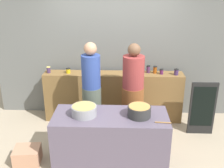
{
  "coord_description": "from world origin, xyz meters",
  "views": [
    {
      "loc": [
        0.14,
        -3.81,
        2.69
      ],
      "look_at": [
        0.0,
        0.35,
        1.05
      ],
      "focal_mm": 43.26,
      "sensor_mm": 36.0,
      "label": 1
    }
  ],
  "objects_px": {
    "preserve_jar_6": "(161,72)",
    "wooden_spoon": "(163,123)",
    "preserve_jar_3": "(131,69)",
    "cook_with_tongs": "(92,95)",
    "preserve_jar_5": "(155,70)",
    "cooking_pot_center": "(139,111)",
    "chalkboard_sign": "(202,109)",
    "bread_crate": "(27,155)",
    "cook_in_cap": "(133,95)",
    "cooking_pot_left": "(84,111)",
    "preserve_jar_2": "(89,71)",
    "preserve_jar_1": "(68,71)",
    "preserve_jar_0": "(49,70)",
    "preserve_jar_4": "(148,69)",
    "preserve_jar_7": "(176,72)"
  },
  "relations": [
    {
      "from": "preserve_jar_6",
      "to": "wooden_spoon",
      "type": "height_order",
      "value": "preserve_jar_6"
    },
    {
      "from": "preserve_jar_3",
      "to": "cook_with_tongs",
      "type": "xyz_separation_m",
      "value": [
        -0.71,
        -0.66,
        -0.26
      ]
    },
    {
      "from": "preserve_jar_3",
      "to": "wooden_spoon",
      "type": "height_order",
      "value": "preserve_jar_3"
    },
    {
      "from": "preserve_jar_5",
      "to": "preserve_jar_6",
      "type": "height_order",
      "value": "preserve_jar_5"
    },
    {
      "from": "wooden_spoon",
      "to": "cook_with_tongs",
      "type": "bearing_deg",
      "value": 138.41
    },
    {
      "from": "cooking_pot_center",
      "to": "chalkboard_sign",
      "type": "xyz_separation_m",
      "value": [
        1.2,
        0.89,
        -0.38
      ]
    },
    {
      "from": "wooden_spoon",
      "to": "bread_crate",
      "type": "xyz_separation_m",
      "value": [
        -2.03,
        0.12,
        -0.69
      ]
    },
    {
      "from": "preserve_jar_3",
      "to": "chalkboard_sign",
      "type": "distance_m",
      "value": 1.48
    },
    {
      "from": "cook_in_cap",
      "to": "cook_with_tongs",
      "type": "bearing_deg",
      "value": -174.77
    },
    {
      "from": "cooking_pot_left",
      "to": "chalkboard_sign",
      "type": "xyz_separation_m",
      "value": [
        2.0,
        0.89,
        -0.38
      ]
    },
    {
      "from": "preserve_jar_2",
      "to": "cook_with_tongs",
      "type": "distance_m",
      "value": 0.65
    },
    {
      "from": "wooden_spoon",
      "to": "cook_with_tongs",
      "type": "distance_m",
      "value": 1.47
    },
    {
      "from": "preserve_jar_3",
      "to": "cooking_pot_left",
      "type": "xyz_separation_m",
      "value": [
        -0.73,
        -1.44,
        -0.16
      ]
    },
    {
      "from": "preserve_jar_6",
      "to": "preserve_jar_3",
      "type": "bearing_deg",
      "value": 175.74
    },
    {
      "from": "cook_with_tongs",
      "to": "preserve_jar_2",
      "type": "bearing_deg",
      "value": 100.56
    },
    {
      "from": "preserve_jar_5",
      "to": "wooden_spoon",
      "type": "distance_m",
      "value": 1.66
    },
    {
      "from": "preserve_jar_1",
      "to": "preserve_jar_2",
      "type": "bearing_deg",
      "value": -2.23
    },
    {
      "from": "preserve_jar_1",
      "to": "cook_in_cap",
      "type": "bearing_deg",
      "value": -23.73
    },
    {
      "from": "preserve_jar_0",
      "to": "preserve_jar_6",
      "type": "height_order",
      "value": "preserve_jar_0"
    },
    {
      "from": "preserve_jar_6",
      "to": "cooking_pot_left",
      "type": "distance_m",
      "value": 1.92
    },
    {
      "from": "preserve_jar_0",
      "to": "chalkboard_sign",
      "type": "distance_m",
      "value": 2.96
    },
    {
      "from": "preserve_jar_4",
      "to": "chalkboard_sign",
      "type": "height_order",
      "value": "preserve_jar_4"
    },
    {
      "from": "preserve_jar_5",
      "to": "preserve_jar_7",
      "type": "height_order",
      "value": "preserve_jar_5"
    },
    {
      "from": "preserve_jar_1",
      "to": "preserve_jar_3",
      "type": "height_order",
      "value": "preserve_jar_3"
    },
    {
      "from": "bread_crate",
      "to": "chalkboard_sign",
      "type": "height_order",
      "value": "chalkboard_sign"
    },
    {
      "from": "wooden_spoon",
      "to": "cook_in_cap",
      "type": "distance_m",
      "value": 1.11
    },
    {
      "from": "preserve_jar_2",
      "to": "wooden_spoon",
      "type": "relative_size",
      "value": 0.45
    },
    {
      "from": "preserve_jar_4",
      "to": "preserve_jar_7",
      "type": "xyz_separation_m",
      "value": [
        0.52,
        -0.11,
        -0.02
      ]
    },
    {
      "from": "preserve_jar_0",
      "to": "cooking_pot_left",
      "type": "relative_size",
      "value": 0.33
    },
    {
      "from": "preserve_jar_6",
      "to": "cook_in_cap",
      "type": "height_order",
      "value": "cook_in_cap"
    },
    {
      "from": "preserve_jar_7",
      "to": "cooking_pot_left",
      "type": "bearing_deg",
      "value": -139.22
    },
    {
      "from": "preserve_jar_5",
      "to": "bread_crate",
      "type": "height_order",
      "value": "preserve_jar_5"
    },
    {
      "from": "cooking_pot_left",
      "to": "wooden_spoon",
      "type": "relative_size",
      "value": 1.65
    },
    {
      "from": "preserve_jar_2",
      "to": "preserve_jar_4",
      "type": "bearing_deg",
      "value": 4.51
    },
    {
      "from": "preserve_jar_5",
      "to": "cook_in_cap",
      "type": "relative_size",
      "value": 0.08
    },
    {
      "from": "preserve_jar_6",
      "to": "cooking_pot_left",
      "type": "xyz_separation_m",
      "value": [
        -1.3,
        -1.4,
        -0.14
      ]
    },
    {
      "from": "wooden_spoon",
      "to": "preserve_jar_7",
      "type": "bearing_deg",
      "value": 73.78
    },
    {
      "from": "preserve_jar_1",
      "to": "chalkboard_sign",
      "type": "height_order",
      "value": "preserve_jar_1"
    },
    {
      "from": "cooking_pot_center",
      "to": "preserve_jar_4",
      "type": "bearing_deg",
      "value": 80.14
    },
    {
      "from": "cooking_pot_center",
      "to": "preserve_jar_6",
      "type": "bearing_deg",
      "value": 70.31
    },
    {
      "from": "cooking_pot_left",
      "to": "cooking_pot_center",
      "type": "distance_m",
      "value": 0.8
    },
    {
      "from": "preserve_jar_5",
      "to": "cook_with_tongs",
      "type": "bearing_deg",
      "value": -150.26
    },
    {
      "from": "chalkboard_sign",
      "to": "preserve_jar_5",
      "type": "bearing_deg",
      "value": 145.56
    },
    {
      "from": "preserve_jar_1",
      "to": "preserve_jar_7",
      "type": "relative_size",
      "value": 0.84
    },
    {
      "from": "cooking_pot_left",
      "to": "chalkboard_sign",
      "type": "height_order",
      "value": "chalkboard_sign"
    },
    {
      "from": "preserve_jar_3",
      "to": "wooden_spoon",
      "type": "relative_size",
      "value": 0.63
    },
    {
      "from": "bread_crate",
      "to": "preserve_jar_1",
      "type": "bearing_deg",
      "value": 74.04
    },
    {
      "from": "preserve_jar_2",
      "to": "bread_crate",
      "type": "bearing_deg",
      "value": -119.57
    },
    {
      "from": "preserve_jar_1",
      "to": "preserve_jar_5",
      "type": "height_order",
      "value": "preserve_jar_5"
    },
    {
      "from": "bread_crate",
      "to": "preserve_jar_6",
      "type": "bearing_deg",
      "value": 33.58
    }
  ]
}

